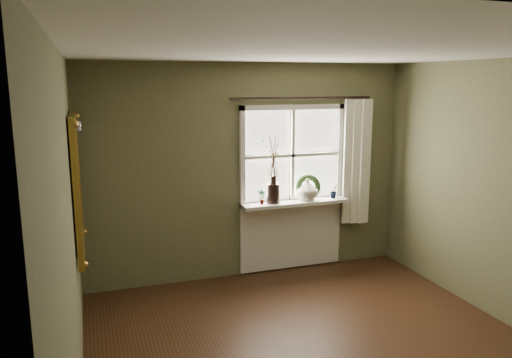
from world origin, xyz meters
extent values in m
plane|color=silver|center=(0.00, 0.00, 2.60)|extent=(4.50, 4.50, 0.00)
cube|color=brown|center=(0.00, 2.30, 1.30)|extent=(4.00, 0.10, 2.60)
cube|color=brown|center=(-2.05, 0.00, 1.30)|extent=(0.10, 4.50, 2.60)
cube|color=silver|center=(0.55, 2.22, 0.89)|extent=(1.36, 0.06, 0.06)
cube|color=silver|center=(0.55, 2.22, 2.07)|extent=(1.36, 0.06, 0.06)
cube|color=silver|center=(-0.10, 2.22, 1.48)|extent=(0.06, 0.06, 1.24)
cube|color=silver|center=(1.20, 2.22, 1.48)|extent=(0.06, 0.06, 1.24)
cube|color=silver|center=(0.55, 2.22, 1.48)|extent=(1.24, 0.05, 0.04)
cube|color=silver|center=(0.55, 2.22, 1.48)|extent=(0.04, 0.05, 1.12)
cube|color=white|center=(0.23, 2.25, 1.77)|extent=(0.59, 0.01, 0.53)
cube|color=white|center=(0.88, 2.25, 1.77)|extent=(0.59, 0.01, 0.53)
cube|color=white|center=(0.23, 2.25, 1.19)|extent=(0.59, 0.01, 0.53)
cube|color=white|center=(0.88, 2.25, 1.19)|extent=(0.59, 0.01, 0.53)
cube|color=silver|center=(0.55, 2.12, 0.90)|extent=(1.36, 0.26, 0.04)
cube|color=silver|center=(0.55, 2.23, 0.46)|extent=(1.36, 0.04, 0.88)
cylinder|color=black|center=(0.26, 2.12, 1.04)|extent=(0.19, 0.19, 0.24)
imported|color=beige|center=(0.71, 2.12, 1.06)|extent=(0.32, 0.32, 0.27)
torus|color=#233D1B|center=(0.75, 2.16, 1.04)|extent=(0.34, 0.19, 0.33)
imported|color=#233D1B|center=(0.11, 2.12, 1.01)|extent=(0.10, 0.07, 0.18)
imported|color=#233D1B|center=(1.09, 2.12, 1.01)|extent=(0.12, 0.10, 0.18)
cube|color=beige|center=(1.39, 2.13, 1.37)|extent=(0.36, 0.12, 1.59)
cylinder|color=black|center=(0.65, 2.17, 2.18)|extent=(1.84, 0.03, 0.03)
cube|color=white|center=(-1.97, 1.46, 1.43)|extent=(0.02, 0.92, 1.13)
cube|color=#A77F31|center=(-1.96, 1.46, 2.04)|extent=(0.05, 1.11, 0.10)
cube|color=#A77F31|center=(-1.96, 1.46, 0.82)|extent=(0.05, 1.11, 0.10)
cube|color=#A77F31|center=(-1.96, 0.96, 1.43)|extent=(0.05, 0.10, 1.13)
cube|color=#A77F31|center=(-1.96, 1.97, 1.43)|extent=(0.05, 0.10, 1.13)
sphere|color=silver|center=(-1.91, 1.43, 1.99)|extent=(0.04, 0.04, 0.04)
sphere|color=silver|center=(-1.91, 1.46, 1.95)|extent=(0.04, 0.04, 0.04)
sphere|color=silver|center=(-1.91, 1.49, 2.00)|extent=(0.04, 0.04, 0.04)
camera|label=1|loc=(-1.86, -3.40, 2.38)|focal=35.00mm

